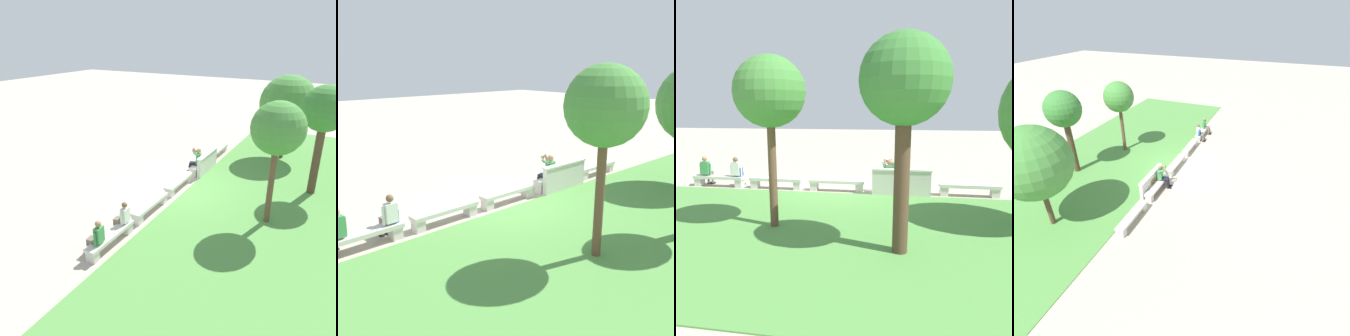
{
  "view_description": "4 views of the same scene",
  "coord_description": "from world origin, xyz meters",
  "views": [
    {
      "loc": [
        12.0,
        6.04,
        6.51
      ],
      "look_at": [
        -0.26,
        -0.72,
        0.77
      ],
      "focal_mm": 35.0,
      "sensor_mm": 36.0,
      "label": 1
    },
    {
      "loc": [
        8.37,
        9.05,
        4.51
      ],
      "look_at": [
        -0.29,
        -0.42,
        1.07
      ],
      "focal_mm": 42.0,
      "sensor_mm": 36.0,
      "label": 2
    },
    {
      "loc": [
        -2.3,
        12.26,
        3.15
      ],
      "look_at": [
        -0.27,
        -0.15,
        0.9
      ],
      "focal_mm": 35.0,
      "sensor_mm": 36.0,
      "label": 3
    },
    {
      "loc": [
        -12.3,
        -5.32,
        8.18
      ],
      "look_at": [
        -0.92,
        -0.75,
        0.71
      ],
      "focal_mm": 28.0,
      "sensor_mm": 36.0,
      "label": 4
    }
  ],
  "objects": [
    {
      "name": "person_photographer",
      "position": [
        -2.01,
        -0.07,
        0.74
      ],
      "size": [
        0.53,
        0.78,
        1.32
      ],
      "color": "black",
      "rests_on": "ground"
    },
    {
      "name": "bench_main",
      "position": [
        -4.96,
        0.0,
        0.3
      ],
      "size": [
        2.15,
        0.4,
        0.45
      ],
      "color": "beige",
      "rests_on": "ground"
    },
    {
      "name": "grass_strip",
      "position": [
        0.0,
        4.38,
        0.01
      ],
      "size": [
        24.06,
        8.0,
        0.03
      ],
      "primitive_type": "cube",
      "color": "#518E42",
      "rests_on": "ground"
    },
    {
      "name": "bench_end",
      "position": [
        4.96,
        0.0,
        0.3
      ],
      "size": [
        2.15,
        0.4,
        0.45
      ],
      "color": "beige",
      "rests_on": "ground"
    },
    {
      "name": "bench_near",
      "position": [
        -2.48,
        0.0,
        0.3
      ],
      "size": [
        2.15,
        0.4,
        0.45
      ],
      "color": "beige",
      "rests_on": "ground"
    },
    {
      "name": "person_companion",
      "position": [
        5.54,
        -0.07,
        0.67
      ],
      "size": [
        0.48,
        0.69,
        1.26
      ],
      "color": "black",
      "rests_on": "ground"
    },
    {
      "name": "bench_far",
      "position": [
        2.48,
        0.0,
        0.3
      ],
      "size": [
        2.15,
        0.4,
        0.45
      ],
      "color": "beige",
      "rests_on": "ground"
    },
    {
      "name": "person_distant",
      "position": [
        4.17,
        -0.07,
        0.67
      ],
      "size": [
        0.48,
        0.69,
        1.26
      ],
      "color": "black",
      "rests_on": "ground"
    },
    {
      "name": "tree_right_background",
      "position": [
        -2.41,
        5.29,
        3.65
      ],
      "size": [
        1.9,
        1.9,
        4.71
      ],
      "color": "#4C3826",
      "rests_on": "ground"
    },
    {
      "name": "ground_plane",
      "position": [
        0.0,
        0.0,
        0.0
      ],
      "size": [
        80.0,
        80.0,
        0.0
      ],
      "primitive_type": "plane",
      "color": "#B2A593"
    },
    {
      "name": "backrest_wall_with_plaque",
      "position": [
        -2.48,
        0.34,
        0.52
      ],
      "size": [
        2.19,
        0.24,
        1.01
      ],
      "color": "beige",
      "rests_on": "ground"
    },
    {
      "name": "backpack",
      "position": [
        4.09,
        -0.05,
        0.63
      ],
      "size": [
        0.28,
        0.24,
        0.43
      ],
      "color": "#234C8C",
      "rests_on": "bench_end"
    },
    {
      "name": "bench_mid",
      "position": [
        0.0,
        0.0,
        0.3
      ],
      "size": [
        2.15,
        0.4,
        0.45
      ],
      "color": "beige",
      "rests_on": "ground"
    },
    {
      "name": "tree_behind_wall",
      "position": [
        0.95,
        4.15,
        3.56
      ],
      "size": [
        1.84,
        1.84,
        4.52
      ],
      "color": "brown",
      "rests_on": "ground"
    }
  ]
}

